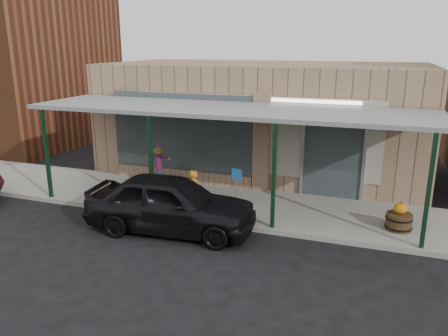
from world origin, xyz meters
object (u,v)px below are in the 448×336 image
(barrel_pumpkin, at_px, (399,220))
(handicap_sign, at_px, (237,187))
(barrel_scarecrow, at_px, (159,175))
(parked_sedan, at_px, (171,203))

(barrel_pumpkin, height_order, handicap_sign, handicap_sign)
(handicap_sign, bearing_deg, barrel_scarecrow, 168.34)
(barrel_scarecrow, xyz_separation_m, handicap_sign, (3.24, -1.56, 0.43))
(handicap_sign, xyz_separation_m, parked_sedan, (-1.52, -1.03, -0.31))
(barrel_pumpkin, relative_size, parked_sedan, 0.18)
(barrel_pumpkin, distance_m, handicap_sign, 4.41)
(barrel_pumpkin, xyz_separation_m, parked_sedan, (-5.82, -1.75, 0.35))
(barrel_pumpkin, bearing_deg, parked_sedan, -163.28)
(handicap_sign, height_order, parked_sedan, handicap_sign)
(parked_sedan, bearing_deg, handicap_sign, -59.97)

